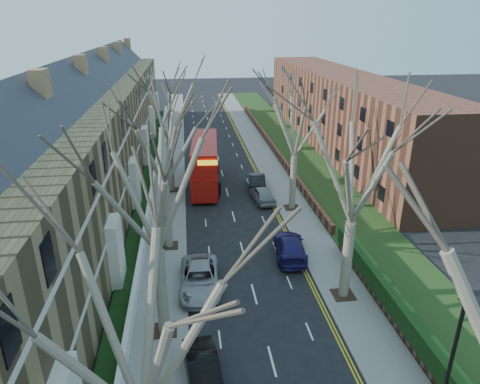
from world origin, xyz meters
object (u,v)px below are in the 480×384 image
object	(u,v)px
lamp_post	(446,382)
car_right_near	(290,247)
car_left_mid	(204,372)
double_decker_bus	(205,164)

from	to	relation	value
lamp_post	car_right_near	world-z (taller)	lamp_post
car_left_mid	car_right_near	world-z (taller)	car_right_near
lamp_post	car_left_mid	world-z (taller)	lamp_post
car_left_mid	car_right_near	xyz separation A→B (m)	(7.09, 11.57, 0.04)
double_decker_bus	car_left_mid	bearing A→B (deg)	90.59
lamp_post	car_left_mid	distance (m)	10.91
lamp_post	car_right_near	size ratio (longest dim) A/B	1.50
double_decker_bus	car_left_mid	world-z (taller)	double_decker_bus
lamp_post	double_decker_bus	xyz separation A→B (m)	(-7.12, 32.84, -2.18)
car_left_mid	car_right_near	distance (m)	13.57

